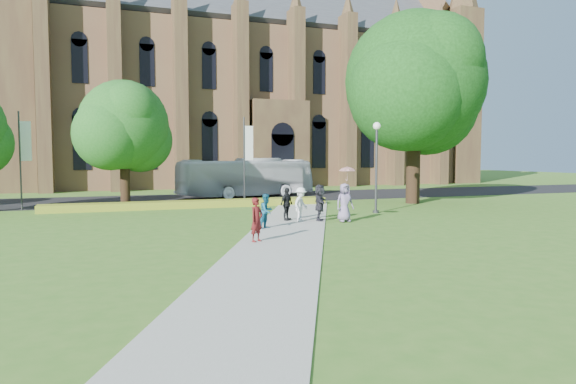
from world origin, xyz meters
name	(u,v)px	position (x,y,z in m)	size (l,w,h in m)	color
ground	(295,236)	(0.00, 0.00, 0.00)	(160.00, 160.00, 0.00)	#3D7021
road	(203,198)	(0.00, 20.00, 0.01)	(160.00, 10.00, 0.02)	black
footpath	(287,232)	(0.00, 1.00, 0.02)	(3.20, 30.00, 0.04)	#B2B2A8
flower_hedge	(192,204)	(-2.00, 13.20, 0.23)	(18.00, 1.40, 0.45)	gold
cathedral	(254,74)	(10.00, 39.73, 12.98)	(52.60, 18.25, 28.00)	brown
streetlamp	(376,156)	(7.50, 6.50, 3.30)	(0.44, 0.44, 5.24)	#38383D
large_tree	(415,82)	(13.00, 11.00, 8.37)	(9.60, 9.60, 13.20)	#332114
street_tree_1	(124,125)	(-6.00, 14.50, 5.22)	(5.60, 5.60, 8.05)	#332114
banner_pole_0	(246,155)	(2.11, 15.20, 3.39)	(0.70, 0.10, 6.00)	#38383D
banner_pole_1	(22,154)	(-11.89, 15.20, 3.39)	(0.70, 0.10, 6.00)	#38383D
tour_coach	(246,178)	(3.48, 20.00, 1.58)	(2.61, 11.17, 3.11)	silver
pedestrian_0	(257,220)	(-1.93, -0.95, 0.88)	(0.61, 0.40, 1.68)	#541314
pedestrian_1	(267,211)	(-0.48, 2.36, 0.82)	(0.76, 0.59, 1.56)	#175674
pedestrian_2	(301,204)	(1.91, 4.19, 0.89)	(1.10, 0.63, 1.70)	white
pedestrian_3	(287,204)	(1.36, 4.77, 0.87)	(0.98, 0.41, 1.67)	black
pedestrian_4	(345,202)	(3.94, 3.40, 0.99)	(0.93, 0.60, 1.90)	slate
pedestrian_5	(320,203)	(2.89, 4.09, 0.95)	(1.69, 0.54, 1.83)	#28272F
parasol	(347,176)	(4.12, 3.50, 2.30)	(0.83, 0.83, 0.73)	#E7A3C2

